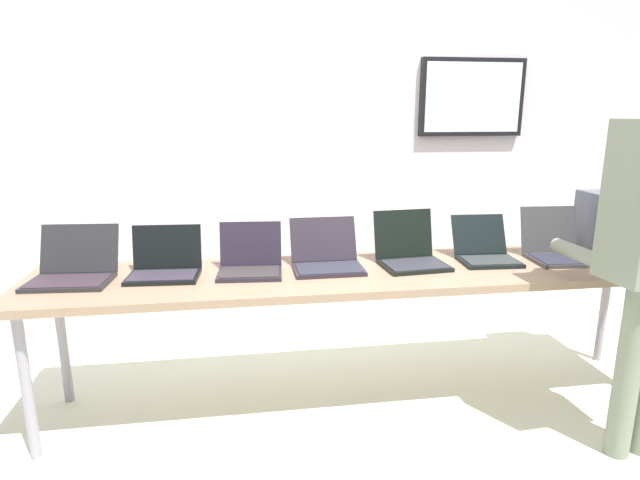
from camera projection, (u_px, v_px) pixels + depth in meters
ground at (363, 403)px, 2.91m from camera, size 8.00×8.00×0.04m
back_wall at (333, 139)px, 3.67m from camera, size 8.00×0.11×2.74m
workbench at (366, 278)px, 2.74m from camera, size 3.44×0.70×0.76m
equipment_box at (619, 224)px, 2.98m from camera, size 0.33×0.40×0.35m
laptop_station_0 at (73, 269)px, 2.54m from camera, size 0.40×0.37×0.25m
laptop_station_1 at (165, 265)px, 2.61m from camera, size 0.36×0.29×0.24m
laptop_station_2 at (250, 262)px, 2.66m from camera, size 0.34×0.31×0.25m
laptop_station_3 at (326, 257)px, 2.74m from camera, size 0.36×0.35×0.24m
laptop_station_4 at (410, 253)px, 2.81m from camera, size 0.36×0.36×0.28m
laptop_station_5 at (485, 251)px, 2.88m from camera, size 0.32×0.36×0.23m
laptop_station_6 at (557, 248)px, 2.91m from camera, size 0.35×0.36×0.27m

